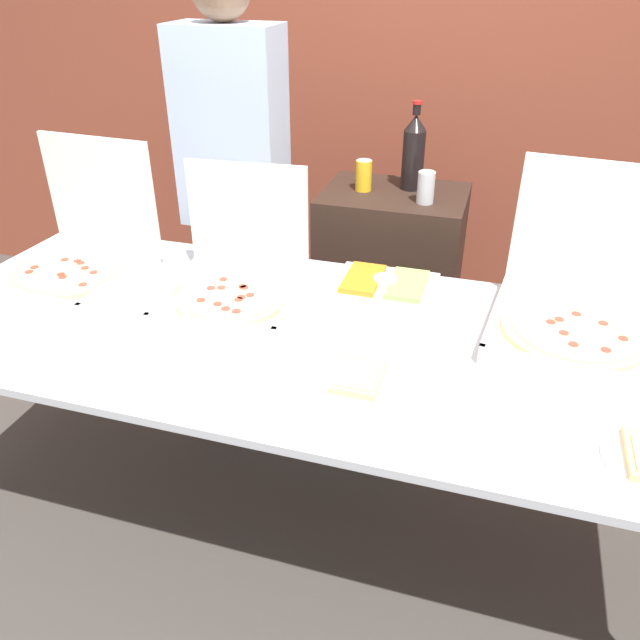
# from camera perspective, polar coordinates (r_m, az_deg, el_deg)

# --- Properties ---
(ground_plane) EXTENTS (16.00, 16.00, 0.00)m
(ground_plane) POSITION_cam_1_polar(r_m,az_deg,el_deg) (2.40, 0.00, -18.68)
(ground_plane) COLOR #423D38
(brick_wall_behind) EXTENTS (10.00, 0.06, 2.80)m
(brick_wall_behind) POSITION_cam_1_polar(r_m,az_deg,el_deg) (3.26, 9.46, 22.80)
(brick_wall_behind) COLOR brown
(brick_wall_behind) RESTS_ON ground_plane
(buffet_table) EXTENTS (2.46, 0.99, 0.84)m
(buffet_table) POSITION_cam_1_polar(r_m,az_deg,el_deg) (1.89, 0.00, -3.42)
(buffet_table) COLOR silver
(buffet_table) RESTS_ON ground_plane
(pizza_box_far_right) EXTENTS (0.51, 0.53, 0.46)m
(pizza_box_far_right) POSITION_cam_1_polar(r_m,az_deg,el_deg) (1.98, 22.58, 1.16)
(pizza_box_far_right) COLOR silver
(pizza_box_far_right) RESTS_ON buffet_table
(pizza_box_near_right) EXTENTS (0.47, 0.48, 0.44)m
(pizza_box_near_right) POSITION_cam_1_polar(r_m,az_deg,el_deg) (2.33, -21.28, 5.69)
(pizza_box_near_right) COLOR silver
(pizza_box_near_right) RESTS_ON buffet_table
(pizza_box_near_left) EXTENTS (0.44, 0.45, 0.40)m
(pizza_box_near_left) POSITION_cam_1_polar(r_m,az_deg,el_deg) (2.02, -7.71, 3.74)
(pizza_box_near_left) COLOR silver
(pizza_box_near_left) RESTS_ON buffet_table
(paper_plate_front_right) EXTENTS (0.23, 0.23, 0.03)m
(paper_plate_front_right) POSITION_cam_1_polar(r_m,az_deg,el_deg) (1.65, 3.59, -5.30)
(paper_plate_front_right) COLOR white
(paper_plate_front_right) RESTS_ON buffet_table
(veggie_tray) EXTENTS (0.33, 0.27, 0.05)m
(veggie_tray) POSITION_cam_1_polar(r_m,az_deg,el_deg) (2.08, 5.94, 3.09)
(veggie_tray) COLOR white
(veggie_tray) RESTS_ON buffet_table
(sideboard_podium) EXTENTS (0.58, 0.44, 0.98)m
(sideboard_podium) POSITION_cam_1_polar(r_m,az_deg,el_deg) (2.78, 6.25, 1.90)
(sideboard_podium) COLOR black
(sideboard_podium) RESTS_ON ground_plane
(soda_bottle) EXTENTS (0.09, 0.09, 0.35)m
(soda_bottle) POSITION_cam_1_polar(r_m,az_deg,el_deg) (2.60, 8.56, 14.97)
(soda_bottle) COLOR black
(soda_bottle) RESTS_ON sideboard_podium
(soda_can_silver) EXTENTS (0.07, 0.07, 0.12)m
(soda_can_silver) POSITION_cam_1_polar(r_m,az_deg,el_deg) (2.47, 9.65, 11.87)
(soda_can_silver) COLOR silver
(soda_can_silver) RESTS_ON sideboard_podium
(soda_can_colored) EXTENTS (0.07, 0.07, 0.12)m
(soda_can_colored) POSITION_cam_1_polar(r_m,az_deg,el_deg) (2.58, 4.01, 13.06)
(soda_can_colored) COLOR gold
(soda_can_colored) RESTS_ON sideboard_podium
(person_guest_plaid) EXTENTS (0.40, 0.22, 1.82)m
(person_guest_plaid) POSITION_cam_1_polar(r_m,az_deg,el_deg) (2.58, -7.69, 10.76)
(person_guest_plaid) COLOR #2D2D38
(person_guest_plaid) RESTS_ON ground_plane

